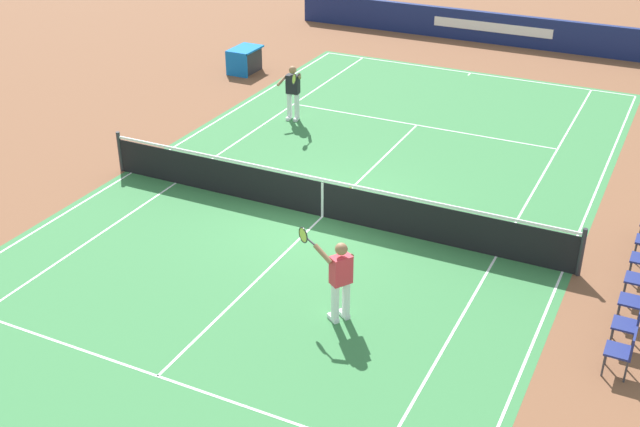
{
  "coord_description": "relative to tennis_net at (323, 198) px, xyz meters",
  "views": [
    {
      "loc": [
        14.84,
        7.18,
        8.79
      ],
      "look_at": [
        1.42,
        0.63,
        0.9
      ],
      "focal_mm": 45.14,
      "sensor_mm": 36.0,
      "label": 1
    }
  ],
  "objects": [
    {
      "name": "tennis_ball",
      "position": [
        -1.64,
        -0.02,
        -0.46
      ],
      "size": [
        0.07,
        0.07,
        0.07
      ],
      "primitive_type": "sphere",
      "color": "#CCE01E",
      "rests_on": "ground_plane"
    },
    {
      "name": "court_line_markings",
      "position": [
        0.0,
        0.0,
        -0.49
      ],
      "size": [
        23.85,
        11.05,
        0.01
      ],
      "color": "white",
      "rests_on": "ground_plane"
    },
    {
      "name": "tennis_player_far",
      "position": [
        -5.2,
        -3.5,
        0.44
      ],
      "size": [
        1.04,
        0.8,
        1.7
      ],
      "color": "white",
      "rests_on": "ground_plane"
    },
    {
      "name": "court_slab",
      "position": [
        0.0,
        0.0,
        -0.49
      ],
      "size": [
        24.2,
        11.4,
        0.0
      ],
      "primitive_type": "cube",
      "color": "#387A42",
      "rests_on": "ground_plane"
    },
    {
      "name": "stadium_barrier",
      "position": [
        -15.9,
        -0.0,
        0.1
      ],
      "size": [
        0.26,
        17.0,
        1.18
      ],
      "color": "navy",
      "rests_on": "ground_plane"
    },
    {
      "name": "spectator_chair_4",
      "position": [
        1.25,
        7.01,
        0.03
      ],
      "size": [
        0.44,
        0.44,
        0.88
      ],
      "color": "#38383D",
      "rests_on": "ground_plane"
    },
    {
      "name": "spectator_chair_6",
      "position": [
        2.91,
        7.01,
        0.03
      ],
      "size": [
        0.44,
        0.44,
        0.88
      ],
      "color": "#38383D",
      "rests_on": "ground_plane"
    },
    {
      "name": "tennis_player_near",
      "position": [
        3.54,
        2.06,
        0.44
      ],
      "size": [
        0.75,
        1.18,
        1.7
      ],
      "color": "white",
      "rests_on": "ground_plane"
    },
    {
      "name": "spectator_chair_5",
      "position": [
        2.08,
        7.01,
        0.03
      ],
      "size": [
        0.44,
        0.44,
        0.88
      ],
      "color": "#38383D",
      "rests_on": "ground_plane"
    },
    {
      "name": "tennis_net",
      "position": [
        0.0,
        0.0,
        0.0
      ],
      "size": [
        0.1,
        11.7,
        1.08
      ],
      "color": "#2D2D33",
      "rests_on": "ground_plane"
    },
    {
      "name": "ground_plane",
      "position": [
        0.0,
        0.0,
        -0.49
      ],
      "size": [
        60.0,
        60.0,
        0.0
      ],
      "primitive_type": "plane",
      "color": "brown"
    },
    {
      "name": "equipment_cart_tarped",
      "position": [
        -8.54,
        -7.15,
        -0.05
      ],
      "size": [
        1.25,
        0.84,
        0.85
      ],
      "color": "#2D2D33",
      "rests_on": "ground_plane"
    }
  ]
}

